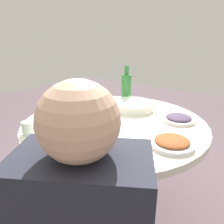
% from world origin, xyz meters
% --- Properties ---
extents(ground, '(8.00, 8.00, 0.00)m').
position_xyz_m(ground, '(0.00, 0.00, 0.00)').
color(ground, '#58474F').
extents(round_dining_table, '(1.17, 1.17, 0.76)m').
position_xyz_m(round_dining_table, '(0.00, 0.00, 0.62)').
color(round_dining_table, '#99999E').
rests_on(round_dining_table, ground).
extents(rice_bowl, '(0.26, 0.26, 0.09)m').
position_xyz_m(rice_bowl, '(0.35, -0.00, 0.80)').
color(rice_bowl, '#B2B5BA').
rests_on(rice_bowl, round_dining_table).
extents(soup_bowl, '(0.30, 0.30, 0.06)m').
position_xyz_m(soup_bowl, '(-0.26, -0.02, 0.78)').
color(soup_bowl, white).
rests_on(soup_bowl, round_dining_table).
extents(dish_greens, '(0.23, 0.23, 0.06)m').
position_xyz_m(dish_greens, '(-0.08, -0.27, 0.78)').
color(dish_greens, white).
rests_on(dish_greens, round_dining_table).
extents(dish_stirfry, '(0.22, 0.22, 0.05)m').
position_xyz_m(dish_stirfry, '(0.11, 0.43, 0.78)').
color(dish_stirfry, white).
rests_on(dish_stirfry, round_dining_table).
extents(dish_eggplant, '(0.20, 0.20, 0.04)m').
position_xyz_m(dish_eggplant, '(-0.23, 0.34, 0.78)').
color(dish_eggplant, silver).
rests_on(dish_eggplant, round_dining_table).
extents(dish_noodles, '(0.22, 0.22, 0.04)m').
position_xyz_m(dish_noodles, '(0.26, -0.33, 0.77)').
color(dish_noodles, white).
rests_on(dish_noodles, round_dining_table).
extents(green_bottle, '(0.08, 0.08, 0.29)m').
position_xyz_m(green_bottle, '(-0.44, -0.19, 0.88)').
color(green_bottle, '#327D38').
rests_on(green_bottle, round_dining_table).
extents(tea_cup_near, '(0.06, 0.06, 0.07)m').
position_xyz_m(tea_cup_near, '(0.45, -0.28, 0.79)').
color(tea_cup_near, white).
rests_on(tea_cup_near, round_dining_table).
extents(tea_cup_far, '(0.06, 0.06, 0.06)m').
position_xyz_m(tea_cup_far, '(0.34, 0.29, 0.79)').
color(tea_cup_far, '#C25246').
rests_on(tea_cup_far, round_dining_table).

